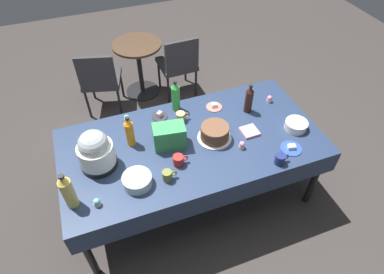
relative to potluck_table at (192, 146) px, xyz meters
The scene contains 26 objects.
ground 0.69m from the potluck_table, ahead, with size 9.00×9.00×0.00m, color #383330.
potluck_table is the anchor object (origin of this frame).
frosted_layer_cake 0.23m from the potluck_table, ahead, with size 0.29×0.29×0.13m.
slow_cooker 0.80m from the potluck_table, behind, with size 0.28×0.28×0.35m.
glass_salad_bowl 0.61m from the potluck_table, 152.62° to the right, with size 0.22×0.22×0.09m, color #B2C6BC.
ceramic_snack_bowl 0.93m from the potluck_table, 10.32° to the right, with size 0.19×0.19×0.07m, color silver.
dessert_plate_cobalt 0.82m from the potluck_table, 26.37° to the right, with size 0.18×0.18×0.04m.
dessert_plate_coral 0.49m from the potluck_table, 44.58° to the left, with size 0.15×0.15×0.04m.
dessert_plate_charcoal 0.43m from the potluck_table, 113.23° to the left, with size 0.14×0.14×0.05m.
cupcake_rose 0.91m from the potluck_table, 15.27° to the left, with size 0.05×0.05×0.07m.
cupcake_cocoa 0.64m from the potluck_table, 136.24° to the left, with size 0.05×0.05×0.07m.
cupcake_berry 0.92m from the potluck_table, 157.06° to the right, with size 0.05×0.05×0.07m.
cupcake_vanilla 0.43m from the potluck_table, 30.87° to the right, with size 0.05×0.05×0.07m.
soda_bottle_cola 0.68m from the potluck_table, 17.29° to the left, with size 0.07×0.07×0.29m.
soda_bottle_ginger_ale 1.07m from the potluck_table, 164.12° to the right, with size 0.09×0.09×0.32m.
soda_bottle_lime_soda 0.49m from the potluck_table, 89.01° to the left, with size 0.08×0.08×0.31m.
soda_bottle_orange_juice 0.54m from the potluck_table, 162.51° to the left, with size 0.07×0.07×0.29m.
coffee_mug_navy 0.74m from the potluck_table, 39.19° to the right, with size 0.12×0.08×0.09m.
coffee_mug_tan 0.30m from the potluck_table, 90.46° to the left, with size 0.12×0.08×0.08m.
coffee_mug_red 0.29m from the potluck_table, 133.11° to the right, with size 0.12×0.08×0.09m.
coffee_mug_olive 0.45m from the potluck_table, 134.86° to the right, with size 0.11×0.07×0.09m.
soda_carton 0.25m from the potluck_table, behind, with size 0.26×0.16×0.20m, color #338C4C.
paper_napkin_stack 0.51m from the potluck_table, ahead, with size 0.14×0.14×0.02m, color pink.
maroon_chair_left 1.69m from the potluck_table, 109.90° to the left, with size 0.54×0.54×0.85m.
maroon_chair_right 1.63m from the potluck_table, 75.64° to the left, with size 0.45×0.45×0.85m.
round_cafe_table 1.81m from the potluck_table, 91.59° to the left, with size 0.60×0.60×0.72m.
Camera 1 is at (-0.67, -1.80, 2.74)m, focal length 30.65 mm.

